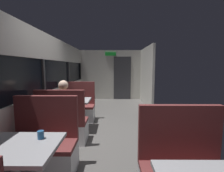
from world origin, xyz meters
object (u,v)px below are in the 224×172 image
dining_table_near_window (13,155)px  bench_mid_window_facing_entry (78,109)px  bench_mid_window_facing_end (63,126)px  dining_table_mid_window (71,104)px  coffee_cup_secondary (41,135)px  bench_near_window_facing_entry (43,150)px  coffee_cup_primary (64,98)px  seated_passenger (64,115)px

dining_table_near_window → bench_mid_window_facing_entry: (0.00, 3.06, -0.31)m
bench_mid_window_facing_end → dining_table_mid_window: bearing=90.0°
bench_mid_window_facing_entry → coffee_cup_secondary: size_ratio=12.22×
bench_near_window_facing_entry → bench_mid_window_facing_end: (0.00, 0.96, 0.00)m
dining_table_mid_window → coffee_cup_secondary: (0.22, -2.20, 0.15)m
coffee_cup_primary → bench_mid_window_facing_entry: bearing=75.4°
seated_passenger → coffee_cup_secondary: bearing=-82.2°
dining_table_near_window → coffee_cup_primary: 2.39m
coffee_cup_primary → bench_mid_window_facing_end: bearing=-76.2°
dining_table_near_window → bench_mid_window_facing_end: (0.00, 1.66, -0.31)m
bench_mid_window_facing_end → coffee_cup_primary: (-0.18, 0.72, 0.46)m
dining_table_near_window → coffee_cup_primary: coffee_cup_primary is taller
seated_passenger → coffee_cup_primary: 0.72m
bench_mid_window_facing_entry → seated_passenger: bearing=-90.0°
dining_table_near_window → coffee_cup_primary: size_ratio=10.00×
bench_mid_window_facing_entry → dining_table_mid_window: bearing=-90.0°
dining_table_near_window → dining_table_mid_window: (0.00, 2.36, 0.00)m
dining_table_near_window → seated_passenger: bearing=90.0°
bench_mid_window_facing_entry → coffee_cup_primary: 0.84m
bench_near_window_facing_entry → dining_table_mid_window: bench_near_window_facing_entry is taller
dining_table_mid_window → coffee_cup_primary: size_ratio=10.00×
dining_table_near_window → bench_mid_window_facing_end: bearing=90.0°
bench_mid_window_facing_entry → bench_near_window_facing_entry: bearing=-90.0°
coffee_cup_secondary → bench_mid_window_facing_end: bearing=98.2°
bench_near_window_facing_entry → bench_mid_window_facing_entry: size_ratio=1.00×
dining_table_near_window → bench_near_window_facing_entry: (0.00, 0.70, -0.31)m
seated_passenger → coffee_cup_primary: seated_passenger is taller
dining_table_mid_window → coffee_cup_secondary: size_ratio=10.00×
bench_near_window_facing_entry → coffee_cup_primary: bearing=96.0°
coffee_cup_primary → coffee_cup_secondary: (0.39, -2.22, 0.00)m
coffee_cup_secondary → bench_mid_window_facing_entry: bearing=94.3°
bench_near_window_facing_entry → bench_mid_window_facing_end: same height
coffee_cup_secondary → seated_passenger: bearing=97.8°
bench_near_window_facing_entry → bench_mid_window_facing_entry: 2.36m
seated_passenger → bench_mid_window_facing_end: bearing=-90.0°
seated_passenger → dining_table_near_window: bearing=-90.0°
bench_near_window_facing_entry → bench_mid_window_facing_entry: same height
bench_near_window_facing_entry → bench_mid_window_facing_end: bearing=90.0°
bench_near_window_facing_entry → bench_mid_window_facing_entry: bearing=90.0°
bench_mid_window_facing_end → dining_table_near_window: bearing=-90.0°
bench_near_window_facing_entry → seated_passenger: seated_passenger is taller
bench_near_window_facing_entry → coffee_cup_secondary: bench_near_window_facing_entry is taller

